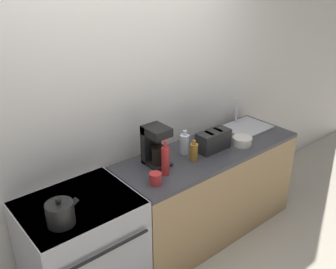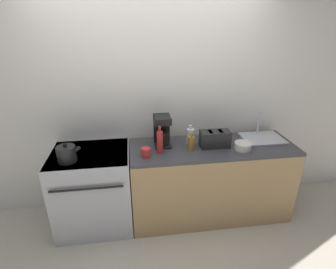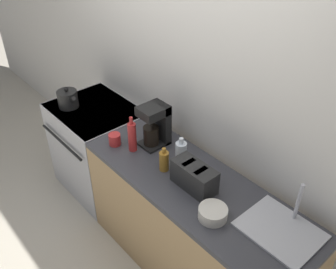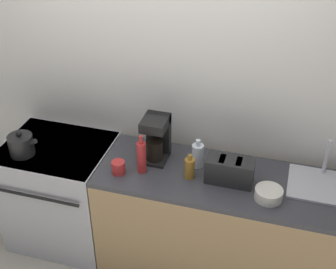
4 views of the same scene
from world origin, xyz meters
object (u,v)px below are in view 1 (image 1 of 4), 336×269
Objects in this scene: kettle at (61,213)px; stove at (83,251)px; coffee_maker at (155,144)px; bottle_amber at (194,152)px; toaster at (213,140)px; bowl at (242,141)px; cup_red at (155,179)px; bottle_red at (165,160)px; bottle_clear at (185,144)px.

stove is at bearing 38.92° from kettle.
coffee_maker is at bearing 14.23° from kettle.
kettle is at bearing -176.45° from bottle_amber.
toaster reaches higher than stove.
bowl is (1.76, 0.00, -0.04)m from kettle.
toaster is 1.71× the size of bottle_amber.
cup_red is (-0.74, -0.12, -0.04)m from toaster.
coffee_maker is (-0.55, 0.13, 0.09)m from toaster.
bottle_amber is (1.23, 0.08, -0.00)m from kettle.
kettle is at bearing -165.77° from coffee_maker.
bottle_amber is at bearing 4.81° from bottle_red.
bowl is at bearing -2.95° from bottle_red.
stove is at bearing 164.48° from cup_red.
bottle_amber reaches higher than bowl.
coffee_maker is 1.86× the size of bowl.
coffee_maker is at bearing 7.06° from stove.
toaster is at bearing 9.36° from cup_red.
bowl is (0.54, -0.07, -0.04)m from bottle_amber.
coffee_maker is at bearing 76.24° from bottle_red.
stove is 1.17m from bottle_amber.
toaster is at bearing 7.07° from bottle_amber.
kettle reaches higher than bottle_amber.
coffee_maker is 1.15× the size of bottle_red.
coffee_maker is at bearing 163.97° from bowl.
bottle_clear is (0.31, -0.02, -0.08)m from coffee_maker.
coffee_maker is 0.20m from bottle_red.
bottle_red is (0.72, -0.10, 0.56)m from stove.
kettle is (-0.18, -0.14, 0.51)m from stove.
bottle_amber reaches higher than toaster.
bottle_amber reaches higher than cup_red.
bottle_red is 0.39m from bottle_clear.
coffee_maker reaches higher than bottle_clear.
bowl is at bearing -7.68° from bottle_amber.
bowl is (0.51, -0.21, -0.05)m from bottle_clear.
bottle_red is 0.18m from cup_red.
bottle_red reaches higher than bowl.
bottle_red is 1.57× the size of bottle_amber.
toaster is (1.31, -0.04, 0.52)m from stove.
stove is 1.66m from bowl.
kettle is 1.22× the size of bottle_amber.
kettle is at bearing 178.96° from cup_red.
cup_red reaches higher than bowl.
coffee_maker reaches higher than cup_red.
coffee_maker is at bearing 150.01° from bottle_amber.
toaster is 0.27m from bottle_clear.
bottle_clear reaches higher than bottle_amber.
bottle_amber is 0.14m from bottle_clear.
bottle_amber is (0.28, -0.16, -0.10)m from coffee_maker.
cup_red is 1.02m from bowl.
toaster is (1.49, 0.11, 0.01)m from kettle.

